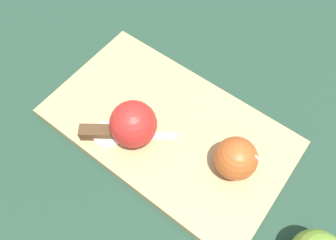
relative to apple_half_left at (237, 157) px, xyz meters
The scene contains 6 objects.
ground_plane 0.14m from the apple_half_left, ahead, with size 4.00×4.00×0.00m, color #1E3828.
cutting_board 0.14m from the apple_half_left, ahead, with size 0.44×0.26×0.02m.
apple_half_left is the anchor object (origin of this frame).
apple_half_right 0.18m from the apple_half_left, 17.58° to the left, with size 0.08×0.08×0.08m.
knife 0.23m from the apple_half_left, 21.81° to the left, with size 0.15×0.11×0.02m.
apple_slice 0.22m from the apple_half_left, 21.67° to the left, with size 0.05×0.05×0.01m.
Camera 1 is at (-0.17, 0.23, 0.54)m, focal length 35.00 mm.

